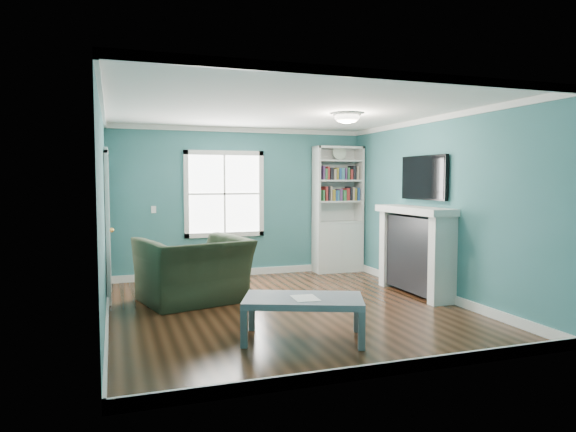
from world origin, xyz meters
name	(u,v)px	position (x,y,z in m)	size (l,w,h in m)	color
floor	(287,308)	(0.00, 0.00, 0.00)	(5.00, 5.00, 0.00)	black
room_walls	(287,188)	(0.00, 0.00, 1.58)	(5.00, 5.00, 5.00)	#336F6F
trim	(287,215)	(0.00, 0.00, 1.24)	(4.50, 5.00, 2.60)	white
window	(224,194)	(-0.30, 2.49, 1.45)	(1.40, 0.06, 1.50)	white
bookshelf	(338,222)	(1.77, 2.30, 0.92)	(0.90, 0.35, 2.31)	silver
fireplace	(416,252)	(2.08, 0.20, 0.64)	(0.44, 1.58, 1.30)	black
tv	(424,178)	(2.20, 0.20, 1.72)	(0.06, 1.10, 0.65)	black
door	(107,224)	(-2.22, 1.40, 1.07)	(0.12, 0.98, 2.17)	silver
ceiling_fixture	(347,117)	(0.90, 0.10, 2.55)	(0.38, 0.38, 0.15)	white
light_switch	(154,210)	(-1.50, 2.48, 1.20)	(0.08, 0.01, 0.12)	white
recliner	(194,259)	(-1.10, 0.76, 0.60)	(1.37, 0.89, 1.20)	#222D1C
coffee_table	(303,303)	(-0.26, -1.30, 0.39)	(1.41, 1.10, 0.45)	#495358
paper_sheet	(305,298)	(-0.25, -1.35, 0.46)	(0.25, 0.32, 0.00)	white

